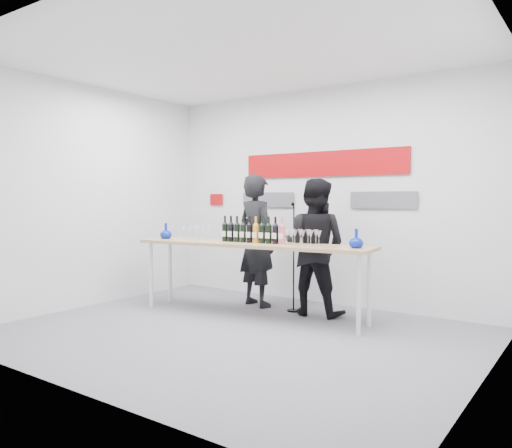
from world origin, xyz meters
name	(u,v)px	position (x,y,z in m)	size (l,w,h in m)	color
ground	(235,333)	(0.00, 0.00, 0.00)	(5.00, 5.00, 0.00)	slate
back_wall	(322,196)	(0.00, 2.00, 1.50)	(5.00, 0.04, 3.00)	silver
signage	(318,174)	(-0.06, 1.97, 1.81)	(3.38, 0.02, 0.79)	#A7070A
tasting_table	(251,248)	(-0.32, 0.75, 0.85)	(3.12, 0.97, 0.92)	tan
wine_bottles	(253,229)	(-0.31, 0.77, 1.09)	(0.89, 0.18, 0.33)	black
decanter_left	(166,231)	(-1.65, 0.59, 1.03)	(0.16, 0.16, 0.21)	#081E9F
decanter_right	(356,238)	(1.01, 0.90, 1.03)	(0.16, 0.16, 0.21)	#081E9F
glasses_left	(196,233)	(-1.14, 0.65, 1.01)	(0.38, 0.26, 0.18)	silver
glasses_right	(303,238)	(0.38, 0.82, 1.01)	(0.48, 0.26, 0.18)	silver
presenter_left	(257,240)	(-0.62, 1.30, 0.90)	(0.66, 0.43, 1.80)	black
presenter_right	(314,247)	(0.27, 1.30, 0.86)	(0.84, 0.65, 1.72)	black
mic_stand	(293,278)	(-0.03, 1.28, 0.43)	(0.17, 0.17, 1.42)	black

